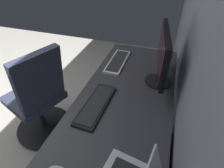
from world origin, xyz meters
TOP-DOWN VIEW (x-y plane):
  - wall_back at (0.00, 2.07)m, footprint 4.41×0.10m
  - desk at (0.10, 1.67)m, footprint 1.94×0.65m
  - drawer_pedestal at (0.24, 1.70)m, footprint 0.40×0.51m
  - monitor_primary at (-0.30, 1.87)m, footprint 0.55×0.20m
  - keyboard_main at (0.09, 1.51)m, footprint 0.42×0.16m
  - keyboard_spare at (-0.49, 1.48)m, footprint 0.42×0.14m
  - office_chair at (-0.05, 0.87)m, footprint 0.56×0.60m

SIDE VIEW (x-z plane):
  - drawer_pedestal at x=0.24m, z-range 0.00..0.69m
  - office_chair at x=-0.05m, z-range -0.03..0.94m
  - desk at x=0.10m, z-range 0.29..1.02m
  - keyboard_main at x=0.09m, z-range 0.73..0.75m
  - keyboard_spare at x=-0.49m, z-range 0.73..0.75m
  - monitor_primary at x=-0.30m, z-range 0.76..1.17m
  - wall_back at x=0.00m, z-range 0.00..2.60m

